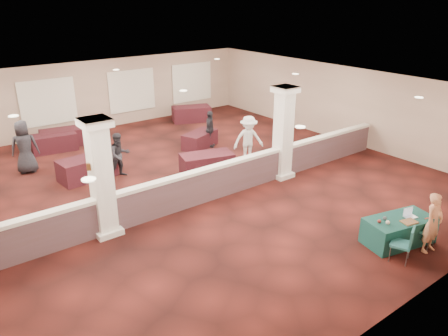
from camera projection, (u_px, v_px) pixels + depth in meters
ground at (187, 183)px, 14.87m from camera, size 16.00×16.00×0.00m
wall_back at (92, 96)px, 20.18m from camera, size 16.00×0.04×3.20m
wall_front at (410, 242)px, 8.37m from camera, size 16.00×0.04×3.20m
wall_right at (342, 104)px, 18.77m from camera, size 0.04×16.00×3.20m
ceiling at (183, 90)px, 13.68m from camera, size 16.00×16.00×0.02m
partition_wall at (212, 182)px, 13.55m from camera, size 15.60×0.28×1.10m
column_left at (101, 177)px, 11.19m from camera, size 0.72×0.72×3.20m
column_right at (283, 132)px, 14.84m from camera, size 0.72×0.72×3.20m
sconce_left at (89, 167)px, 10.90m from camera, size 0.12×0.12×0.18m
sconce_right at (110, 162)px, 11.21m from camera, size 0.12×0.12×0.18m
near_table at (399, 230)px, 11.25m from camera, size 1.95×1.29×0.69m
conf_chair_main at (429, 228)px, 10.94m from camera, size 0.53×0.53×0.95m
conf_chair_side at (405, 242)px, 10.36m from camera, size 0.60×0.61×0.92m
woman at (433, 223)px, 10.72m from camera, size 0.57×0.39×1.57m
far_table_front_left at (87, 168)px, 15.13m from camera, size 1.98×1.13×0.77m
far_table_front_center at (207, 164)px, 15.55m from camera, size 2.02×1.38×0.74m
far_table_front_right at (200, 140)px, 18.26m from camera, size 1.79×1.33×0.65m
far_table_back_left at (54, 142)px, 17.82m from camera, size 1.84×1.10×0.71m
far_table_back_center at (63, 137)px, 18.41m from camera, size 1.89×1.15×0.72m
far_table_back_right at (191, 114)px, 21.94m from camera, size 2.07×1.54×0.75m
attendee_a at (120, 155)px, 15.14m from camera, size 0.79×0.46×1.59m
attendee_b at (248, 139)px, 16.45m from camera, size 1.27×0.92×1.80m
attendee_c at (210, 129)px, 18.13m from camera, size 0.96×0.93×1.54m
attendee_d at (25, 147)px, 15.46m from camera, size 1.06×0.77×1.92m
laptop_base at (410, 217)px, 11.18m from camera, size 0.35×0.28×0.02m
laptop_screen at (408, 211)px, 11.23m from camera, size 0.31×0.08×0.21m
screen_glow at (408, 212)px, 11.23m from camera, size 0.28×0.07×0.18m
knitting at (409, 222)px, 10.93m from camera, size 0.43×0.36×0.03m
yarn_cream at (388, 222)px, 10.83m from camera, size 0.10×0.10×0.10m
yarn_red at (379, 221)px, 10.90m from camera, size 0.09×0.09×0.09m
yarn_grey at (385, 218)px, 11.04m from camera, size 0.10×0.10×0.10m
scissors at (427, 218)px, 11.13m from camera, size 0.12×0.05×0.01m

